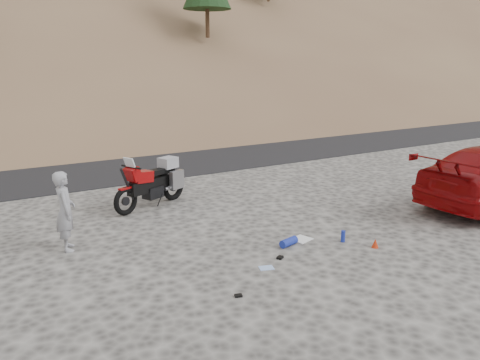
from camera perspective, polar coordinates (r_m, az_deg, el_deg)
name	(u,v)px	position (r m, az deg, el deg)	size (l,w,h in m)	color
ground	(201,243)	(10.06, -4.79, -7.61)	(140.00, 140.00, 0.00)	#3D3B38
road	(93,165)	(18.26, -17.49, 1.70)	(120.00, 7.00, 0.05)	black
motorcycle	(154,183)	(12.57, -10.48, -0.37)	(2.32, 1.26, 1.46)	black
man	(69,249)	(10.31, -20.14, -7.92)	(0.60, 0.39, 1.64)	gray
gear_white_cloth	(301,239)	(10.28, 7.47, -7.16)	(0.41, 0.37, 0.01)	white
gear_blue_mat	(289,242)	(9.89, 5.96, -7.52)	(0.17, 0.17, 0.42)	navy
gear_bottle	(343,236)	(10.27, 12.45, -6.71)	(0.09, 0.09, 0.25)	navy
gear_funnel	(375,243)	(10.14, 16.15, -7.42)	(0.14, 0.14, 0.19)	#B9280C
gear_glove_a	(238,296)	(7.87, -0.20, -13.91)	(0.12, 0.09, 0.04)	black
gear_glove_b	(280,258)	(9.28, 4.91, -9.40)	(0.13, 0.10, 0.04)	black
gear_blue_cloth	(266,268)	(8.87, 3.23, -10.64)	(0.27, 0.20, 0.01)	#9BB9F0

